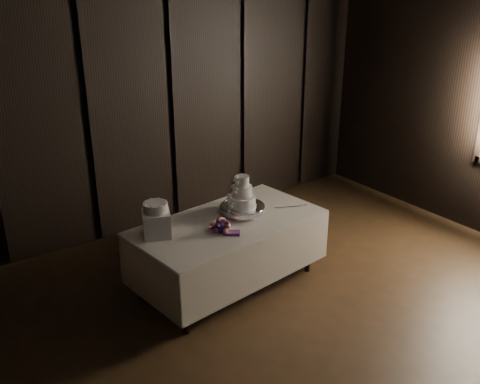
% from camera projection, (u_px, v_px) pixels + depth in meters
% --- Properties ---
extents(room, '(6.08, 7.08, 3.08)m').
position_uv_depth(room, '(388.00, 199.00, 4.17)').
color(room, black).
rests_on(room, ground).
extents(display_table, '(2.10, 1.27, 0.76)m').
position_uv_depth(display_table, '(228.00, 250.00, 5.64)').
color(display_table, silver).
rests_on(display_table, ground).
extents(cake_stand, '(0.49, 0.49, 0.09)m').
position_uv_depth(cake_stand, '(242.00, 210.00, 5.67)').
color(cake_stand, silver).
rests_on(cake_stand, display_table).
extents(wedding_cake, '(0.31, 0.28, 0.34)m').
position_uv_depth(wedding_cake, '(241.00, 195.00, 5.58)').
color(wedding_cake, white).
rests_on(wedding_cake, cake_stand).
extents(bouquet, '(0.43, 0.45, 0.17)m').
position_uv_depth(bouquet, '(221.00, 226.00, 5.28)').
color(bouquet, '#DB537A').
rests_on(bouquet, display_table).
extents(box_pedestal, '(0.34, 0.34, 0.25)m').
position_uv_depth(box_pedestal, '(157.00, 224.00, 5.17)').
color(box_pedestal, white).
rests_on(box_pedestal, display_table).
extents(small_cake, '(0.30, 0.30, 0.09)m').
position_uv_depth(small_cake, '(156.00, 207.00, 5.10)').
color(small_cake, white).
rests_on(small_cake, box_pedestal).
extents(cake_knife, '(0.35, 0.17, 0.01)m').
position_uv_depth(cake_knife, '(287.00, 207.00, 5.83)').
color(cake_knife, silver).
rests_on(cake_knife, display_table).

